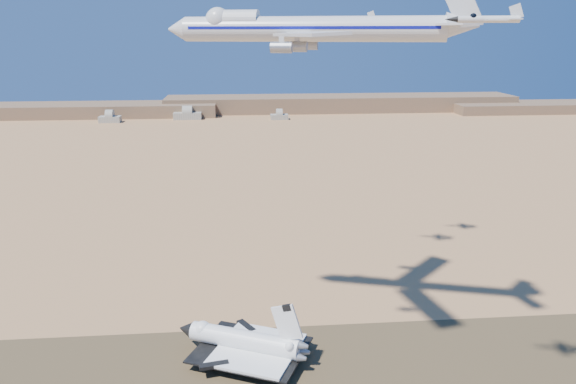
{
  "coord_description": "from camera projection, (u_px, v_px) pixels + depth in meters",
  "views": [
    {
      "loc": [
        -6.02,
        -135.92,
        91.03
      ],
      "look_at": [
        7.08,
        8.0,
        50.03
      ],
      "focal_mm": 35.0,
      "sensor_mm": 36.0,
      "label": 1
    }
  ],
  "objects": [
    {
      "name": "chase_jet_c",
      "position": [
        355.0,
        20.0,
        193.25
      ],
      "size": [
        15.15,
        8.83,
        3.86
      ],
      "rotation": [
        0.0,
        0.0,
        -0.3
      ],
      "color": "silver"
    },
    {
      "name": "crew_c",
      "position": [
        282.0,
        366.0,
        157.34
      ],
      "size": [
        1.11,
        1.26,
        1.93
      ],
      "primitive_type": "imported",
      "rotation": [
        0.0,
        0.0,
        2.17
      ],
      "color": "#D34C0C",
      "rests_on": "runway"
    },
    {
      "name": "crew_b",
      "position": [
        277.0,
        373.0,
        154.23
      ],
      "size": [
        0.67,
        0.87,
        1.58
      ],
      "primitive_type": "imported",
      "rotation": [
        0.0,
        0.0,
        1.91
      ],
      "color": "#D34C0C",
      "rests_on": "runway"
    },
    {
      "name": "runway",
      "position": [
        265.0,
        374.0,
        155.58
      ],
      "size": [
        600.0,
        50.0,
        0.06
      ],
      "primitive_type": "cube",
      "color": "brown",
      "rests_on": "ground"
    },
    {
      "name": "hangars",
      "position": [
        183.0,
        116.0,
        607.07
      ],
      "size": [
        200.5,
        29.5,
        30.0
      ],
      "color": "#9E9B8B",
      "rests_on": "ground"
    },
    {
      "name": "ground",
      "position": [
        265.0,
        374.0,
        155.59
      ],
      "size": [
        1200.0,
        1200.0,
        0.0
      ],
      "primitive_type": "plane",
      "color": "#B48350",
      "rests_on": "ground"
    },
    {
      "name": "carrier_747",
      "position": [
        302.0,
        29.0,
        146.01
      ],
      "size": [
        81.23,
        60.65,
        20.31
      ],
      "rotation": [
        0.0,
        0.0,
        -0.29
      ],
      "color": "silver"
    },
    {
      "name": "ridgeline",
      "position": [
        297.0,
        106.0,
        664.4
      ],
      "size": [
        960.0,
        90.0,
        18.0
      ],
      "color": "#7F6446",
      "rests_on": "ground"
    },
    {
      "name": "chase_jet_d",
      "position": [
        395.0,
        26.0,
        209.22
      ],
      "size": [
        15.05,
        8.56,
        3.79
      ],
      "rotation": [
        0.0,
        0.0,
        -0.21
      ],
      "color": "silver"
    },
    {
      "name": "chase_jet_a",
      "position": [
        487.0,
        19.0,
        102.77
      ],
      "size": [
        13.62,
        7.85,
        3.46
      ],
      "rotation": [
        0.0,
        0.0,
        -0.25
      ],
      "color": "silver"
    },
    {
      "name": "crew_a",
      "position": [
        270.0,
        374.0,
        153.81
      ],
      "size": [
        0.5,
        0.71,
        1.85
      ],
      "primitive_type": "imported",
      "rotation": [
        0.0,
        0.0,
        1.48
      ],
      "color": "#D34C0C",
      "rests_on": "runway"
    },
    {
      "name": "shuttle",
      "position": [
        244.0,
        342.0,
        161.45
      ],
      "size": [
        40.69,
        34.67,
        19.82
      ],
      "rotation": [
        0.0,
        0.0,
        -0.42
      ],
      "color": "white",
      "rests_on": "runway"
    }
  ]
}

